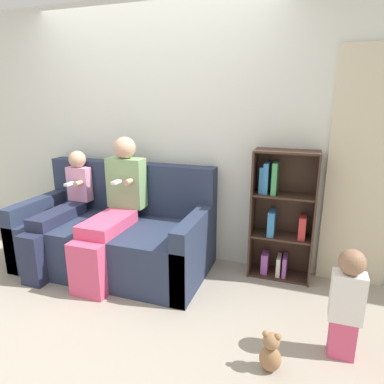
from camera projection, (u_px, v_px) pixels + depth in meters
ground_plane at (107, 299)px, 2.87m from camera, size 14.00×14.00×0.00m
back_wall at (156, 134)px, 3.50m from camera, size 10.00×0.06×2.55m
curtain_panel at (362, 172)px, 2.91m from camera, size 0.56×0.04×2.05m
couch at (116, 235)px, 3.38m from camera, size 1.82×0.93×0.99m
adult_seated at (113, 207)px, 3.17m from camera, size 0.37×0.88×1.28m
child_seated at (59, 211)px, 3.33m from camera, size 0.24×0.89×1.11m
toddler_standing at (347, 301)px, 2.15m from camera, size 0.20×0.16×0.75m
bookshelf at (281, 216)px, 3.14m from camera, size 0.56×0.27×1.20m
teddy_bear at (271, 353)px, 2.09m from camera, size 0.14×0.11×0.27m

